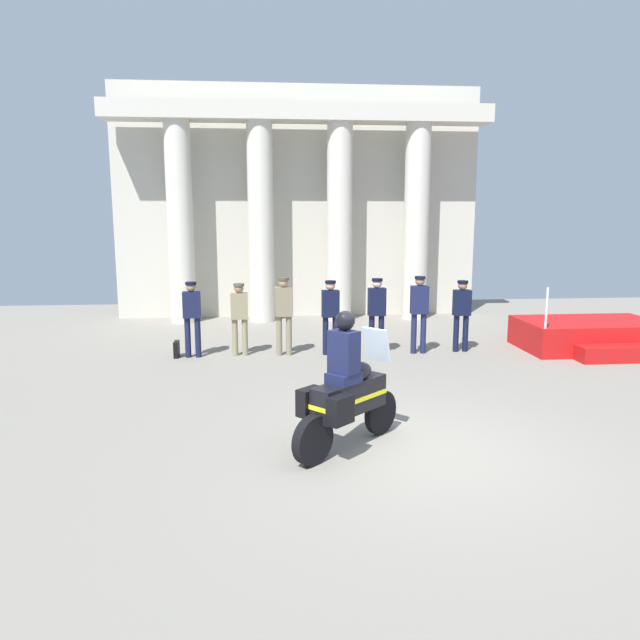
{
  "coord_description": "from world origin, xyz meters",
  "views": [
    {
      "loc": [
        -2.01,
        -7.41,
        3.13
      ],
      "look_at": [
        -1.06,
        3.0,
        1.28
      ],
      "focal_mm": 33.66,
      "sensor_mm": 36.0,
      "label": 1
    }
  ],
  "objects_px": {
    "motorcycle_with_rider": "(346,393)",
    "briefcase_on_ground": "(177,349)",
    "officer_in_row_0": "(192,313)",
    "officer_in_row_5": "(419,308)",
    "officer_in_row_2": "(284,310)",
    "officer_in_row_3": "(330,311)",
    "reviewing_stand": "(590,336)",
    "officer_in_row_4": "(377,310)",
    "officer_in_row_6": "(462,310)",
    "officer_in_row_1": "(239,313)"
  },
  "relations": [
    {
      "from": "officer_in_row_0",
      "to": "officer_in_row_3",
      "type": "distance_m",
      "value": 3.06
    },
    {
      "from": "officer_in_row_5",
      "to": "briefcase_on_ground",
      "type": "height_order",
      "value": "officer_in_row_5"
    },
    {
      "from": "officer_in_row_0",
      "to": "officer_in_row_2",
      "type": "xyz_separation_m",
      "value": [
        2.01,
        0.0,
        0.04
      ]
    },
    {
      "from": "officer_in_row_5",
      "to": "officer_in_row_6",
      "type": "xyz_separation_m",
      "value": [
        1.02,
        0.09,
        -0.07
      ]
    },
    {
      "from": "officer_in_row_2",
      "to": "officer_in_row_4",
      "type": "bearing_deg",
      "value": 175.48
    },
    {
      "from": "officer_in_row_5",
      "to": "motorcycle_with_rider",
      "type": "relative_size",
      "value": 0.93
    },
    {
      "from": "officer_in_row_3",
      "to": "officer_in_row_4",
      "type": "height_order",
      "value": "officer_in_row_4"
    },
    {
      "from": "officer_in_row_3",
      "to": "officer_in_row_6",
      "type": "bearing_deg",
      "value": 178.23
    },
    {
      "from": "officer_in_row_0",
      "to": "briefcase_on_ground",
      "type": "relative_size",
      "value": 4.66
    },
    {
      "from": "officer_in_row_0",
      "to": "motorcycle_with_rider",
      "type": "height_order",
      "value": "motorcycle_with_rider"
    },
    {
      "from": "officer_in_row_3",
      "to": "officer_in_row_5",
      "type": "relative_size",
      "value": 0.95
    },
    {
      "from": "officer_in_row_4",
      "to": "officer_in_row_6",
      "type": "bearing_deg",
      "value": -179.72
    },
    {
      "from": "officer_in_row_1",
      "to": "officer_in_row_4",
      "type": "distance_m",
      "value": 3.07
    },
    {
      "from": "officer_in_row_4",
      "to": "briefcase_on_ground",
      "type": "relative_size",
      "value": 4.78
    },
    {
      "from": "officer_in_row_6",
      "to": "motorcycle_with_rider",
      "type": "distance_m",
      "value": 6.55
    },
    {
      "from": "officer_in_row_5",
      "to": "briefcase_on_ground",
      "type": "bearing_deg",
      "value": -3.53
    },
    {
      "from": "officer_in_row_2",
      "to": "briefcase_on_ground",
      "type": "height_order",
      "value": "officer_in_row_2"
    },
    {
      "from": "reviewing_stand",
      "to": "briefcase_on_ground",
      "type": "height_order",
      "value": "reviewing_stand"
    },
    {
      "from": "officer_in_row_1",
      "to": "officer_in_row_4",
      "type": "xyz_separation_m",
      "value": [
        3.06,
        -0.15,
        0.06
      ]
    },
    {
      "from": "officer_in_row_1",
      "to": "officer_in_row_3",
      "type": "bearing_deg",
      "value": 175.14
    },
    {
      "from": "officer_in_row_3",
      "to": "motorcycle_with_rider",
      "type": "relative_size",
      "value": 0.88
    },
    {
      "from": "officer_in_row_1",
      "to": "officer_in_row_2",
      "type": "distance_m",
      "value": 0.99
    },
    {
      "from": "officer_in_row_3",
      "to": "briefcase_on_ground",
      "type": "height_order",
      "value": "officer_in_row_3"
    },
    {
      "from": "officer_in_row_6",
      "to": "officer_in_row_0",
      "type": "bearing_deg",
      "value": -2.2
    },
    {
      "from": "officer_in_row_3",
      "to": "officer_in_row_4",
      "type": "relative_size",
      "value": 0.97
    },
    {
      "from": "officer_in_row_4",
      "to": "officer_in_row_6",
      "type": "xyz_separation_m",
      "value": [
        1.99,
        0.09,
        -0.05
      ]
    },
    {
      "from": "motorcycle_with_rider",
      "to": "briefcase_on_ground",
      "type": "relative_size",
      "value": 5.28
    },
    {
      "from": "officer_in_row_4",
      "to": "officer_in_row_2",
      "type": "bearing_deg",
      "value": -4.52
    },
    {
      "from": "motorcycle_with_rider",
      "to": "officer_in_row_6",
      "type": "bearing_deg",
      "value": 15.33
    },
    {
      "from": "motorcycle_with_rider",
      "to": "officer_in_row_2",
      "type": "bearing_deg",
      "value": 53.47
    },
    {
      "from": "officer_in_row_3",
      "to": "briefcase_on_ground",
      "type": "bearing_deg",
      "value": -3.2
    },
    {
      "from": "reviewing_stand",
      "to": "officer_in_row_3",
      "type": "relative_size",
      "value": 1.88
    },
    {
      "from": "officer_in_row_2",
      "to": "motorcycle_with_rider",
      "type": "height_order",
      "value": "motorcycle_with_rider"
    },
    {
      "from": "officer_in_row_3",
      "to": "reviewing_stand",
      "type": "bearing_deg",
      "value": 176.83
    },
    {
      "from": "officer_in_row_0",
      "to": "officer_in_row_5",
      "type": "bearing_deg",
      "value": 176.79
    },
    {
      "from": "officer_in_row_4",
      "to": "officer_in_row_3",
      "type": "bearing_deg",
      "value": -5.67
    },
    {
      "from": "officer_in_row_4",
      "to": "officer_in_row_5",
      "type": "bearing_deg",
      "value": 177.61
    },
    {
      "from": "officer_in_row_4",
      "to": "motorcycle_with_rider",
      "type": "distance_m",
      "value": 5.67
    },
    {
      "from": "officer_in_row_2",
      "to": "officer_in_row_1",
      "type": "bearing_deg",
      "value": -6.45
    },
    {
      "from": "officer_in_row_6",
      "to": "officer_in_row_5",
      "type": "bearing_deg",
      "value": 2.81
    },
    {
      "from": "reviewing_stand",
      "to": "officer_in_row_3",
      "type": "xyz_separation_m",
      "value": [
        -6.1,
        0.09,
        0.66
      ]
    },
    {
      "from": "officer_in_row_2",
      "to": "motorcycle_with_rider",
      "type": "bearing_deg",
      "value": 94.25
    },
    {
      "from": "officer_in_row_4",
      "to": "motorcycle_with_rider",
      "type": "relative_size",
      "value": 0.91
    },
    {
      "from": "officer_in_row_5",
      "to": "motorcycle_with_rider",
      "type": "bearing_deg",
      "value": 63.97
    },
    {
      "from": "officer_in_row_0",
      "to": "officer_in_row_2",
      "type": "distance_m",
      "value": 2.02
    },
    {
      "from": "officer_in_row_2",
      "to": "motorcycle_with_rider",
      "type": "distance_m",
      "value": 5.61
    },
    {
      "from": "officer_in_row_4",
      "to": "officer_in_row_5",
      "type": "relative_size",
      "value": 0.98
    },
    {
      "from": "officer_in_row_1",
      "to": "officer_in_row_4",
      "type": "bearing_deg",
      "value": 174.86
    },
    {
      "from": "officer_in_row_0",
      "to": "officer_in_row_6",
      "type": "height_order",
      "value": "officer_in_row_0"
    },
    {
      "from": "officer_in_row_2",
      "to": "officer_in_row_4",
      "type": "distance_m",
      "value": 2.08
    }
  ]
}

